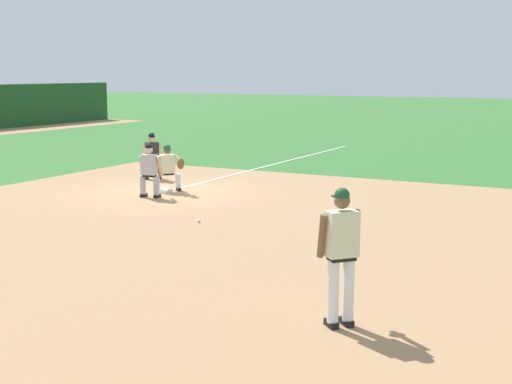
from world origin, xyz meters
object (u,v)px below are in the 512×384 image
at_px(first_base_bag, 163,191).
at_px(umpire, 152,154).
at_px(first_baseman, 168,166).
at_px(baserunner, 149,168).
at_px(baseball, 199,221).
at_px(pitcher, 341,248).

xyz_separation_m(first_base_bag, umpire, (1.95, 1.79, 0.75)).
distance_m(first_baseman, baserunner, 1.02).
bearing_deg(first_base_bag, umpire, 42.46).
relative_size(baseball, first_baseman, 0.06).
height_order(first_base_bag, baseball, first_base_bag).
xyz_separation_m(first_base_bag, baseball, (-2.94, -3.03, -0.01)).
distance_m(baseball, baserunner, 3.67).
relative_size(first_base_bag, pitcher, 0.20).
height_order(pitcher, baserunner, pitcher).
bearing_deg(baseball, umpire, 44.58).
relative_size(pitcher, first_baseman, 1.39).
bearing_deg(umpire, baserunner, -145.09).
height_order(pitcher, umpire, pitcher).
relative_size(baseball, pitcher, 0.04).
bearing_deg(first_baseman, baseball, -136.51).
bearing_deg(umpire, first_baseman, -133.56).
bearing_deg(first_base_bag, baseball, -134.09).
bearing_deg(first_base_bag, pitcher, -132.85).
xyz_separation_m(baserunner, umpire, (2.76, 1.93, 0.00)).
distance_m(pitcher, baserunner, 10.57).
bearing_deg(first_base_bag, baserunner, -170.13).
height_order(baseball, pitcher, pitcher).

